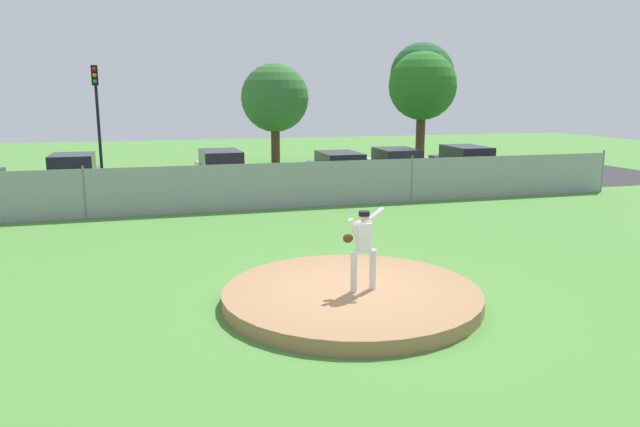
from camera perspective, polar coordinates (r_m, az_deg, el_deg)
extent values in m
plane|color=#4C8438|center=(17.15, -3.43, -2.03)|extent=(80.00, 80.00, 0.00)
cube|color=#2B2B2D|center=(25.37, -7.59, 2.26)|extent=(44.00, 7.00, 0.01)
cylinder|color=#99704C|center=(11.55, 3.09, -8.00)|extent=(5.05, 5.05, 0.28)
cylinder|color=silver|center=(11.21, 3.32, -5.74)|extent=(0.13, 0.13, 0.79)
cylinder|color=silver|center=(11.41, 5.18, -5.45)|extent=(0.13, 0.13, 0.79)
cylinder|color=silver|center=(11.13, 4.31, -2.26)|extent=(0.32, 0.32, 0.56)
cylinder|color=silver|center=(11.11, 5.21, -0.31)|extent=(0.50, 0.17, 0.35)
cylinder|color=silver|center=(11.04, 3.44, -1.59)|extent=(0.29, 0.14, 0.46)
ellipsoid|color=#4C2D14|center=(11.09, 2.76, -2.43)|extent=(0.20, 0.12, 0.18)
sphere|color=tan|center=(11.05, 4.33, -0.35)|extent=(0.20, 0.20, 0.20)
cylinder|color=black|center=(11.04, 4.34, 0.01)|extent=(0.21, 0.21, 0.09)
sphere|color=white|center=(12.02, 3.40, -6.34)|extent=(0.07, 0.07, 0.07)
cube|color=gray|center=(20.85, -5.84, 2.64)|extent=(29.25, 0.03, 1.65)
cylinder|color=slate|center=(20.66, -22.03, 1.92)|extent=(0.07, 0.07, 1.75)
cylinder|color=slate|center=(22.59, 8.95, 3.36)|extent=(0.07, 0.07, 1.75)
cylinder|color=slate|center=(27.44, 25.88, 3.75)|extent=(0.07, 0.07, 1.75)
cube|color=slate|center=(25.38, -22.92, 3.04)|extent=(1.84, 4.08, 0.74)
cube|color=black|center=(25.29, -23.05, 4.61)|extent=(1.66, 2.26, 0.66)
cylinder|color=black|center=(26.66, -22.61, 2.62)|extent=(1.83, 0.68, 0.64)
cylinder|color=black|center=(24.19, -23.14, 1.77)|extent=(1.83, 0.68, 0.64)
cube|color=#146066|center=(25.81, 1.92, 3.98)|extent=(1.80, 4.60, 0.68)
cube|color=black|center=(25.74, 1.93, 5.36)|extent=(1.65, 2.53, 0.57)
cylinder|color=black|center=(27.20, 1.02, 3.65)|extent=(1.84, 0.65, 0.64)
cylinder|color=black|center=(24.52, 2.90, 2.79)|extent=(1.84, 0.65, 0.64)
cube|color=tan|center=(25.11, -9.64, 3.76)|extent=(1.86, 4.71, 0.80)
cube|color=black|center=(25.03, -9.70, 5.38)|extent=(1.65, 2.61, 0.63)
cylinder|color=black|center=(26.58, -10.06, 3.29)|extent=(1.79, 0.70, 0.64)
cylinder|color=black|center=(23.75, -9.11, 2.38)|extent=(1.79, 0.70, 0.64)
cube|color=#161E4C|center=(28.57, 14.04, 4.42)|extent=(2.01, 4.88, 0.73)
cube|color=black|center=(28.50, 14.10, 5.78)|extent=(1.75, 2.72, 0.63)
cylinder|color=black|center=(29.94, 12.73, 4.08)|extent=(1.84, 0.74, 0.64)
cylinder|color=black|center=(27.31, 15.39, 3.27)|extent=(1.84, 0.74, 0.64)
cube|color=#B7BABF|center=(27.00, 7.46, 4.27)|extent=(2.05, 4.50, 0.73)
cube|color=black|center=(26.93, 7.50, 5.67)|extent=(1.80, 2.51, 0.60)
cylinder|color=black|center=(28.32, 6.49, 3.88)|extent=(1.90, 0.74, 0.64)
cylinder|color=black|center=(25.78, 8.49, 3.10)|extent=(1.90, 0.74, 0.64)
cone|color=orange|center=(24.24, -3.86, 2.58)|extent=(0.32, 0.32, 0.55)
cube|color=black|center=(24.29, -3.85, 1.98)|extent=(0.40, 0.40, 0.03)
cylinder|color=black|center=(29.31, -20.82, 8.11)|extent=(0.14, 0.14, 5.37)
cube|color=black|center=(29.12, -21.16, 12.48)|extent=(0.28, 0.24, 0.90)
sphere|color=red|center=(29.01, -21.22, 13.02)|extent=(0.18, 0.18, 0.18)
sphere|color=orange|center=(29.00, -21.19, 12.49)|extent=(0.18, 0.18, 0.18)
sphere|color=green|center=(28.99, -21.15, 11.96)|extent=(0.18, 0.18, 0.18)
cylinder|color=#4C331E|center=(34.99, -4.37, 6.87)|extent=(0.52, 0.52, 2.51)
sphere|color=#326B2D|center=(34.89, -4.44, 11.21)|extent=(3.97, 3.97, 3.97)
cylinder|color=#4C331E|center=(35.19, 9.81, 7.34)|extent=(0.48, 0.48, 3.21)
sphere|color=#287020|center=(35.12, 9.98, 12.20)|extent=(3.95, 3.95, 3.95)
cylinder|color=#4C331E|center=(37.63, 9.75, 8.11)|extent=(0.52, 0.52, 3.90)
sphere|color=#225A2F|center=(37.60, 9.93, 13.19)|extent=(3.95, 3.95, 3.95)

